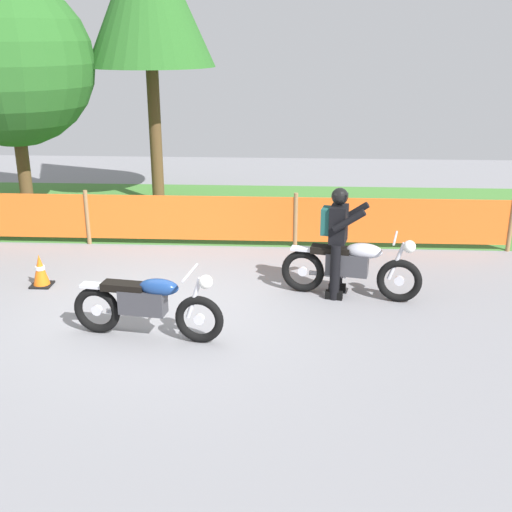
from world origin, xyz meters
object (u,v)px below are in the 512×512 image
motorcycle_lead (148,304)px  motorcycle_trailing (351,266)px  traffic_cone (40,271)px  rider_trailing (338,236)px

motorcycle_lead → motorcycle_trailing: motorcycle_trailing is taller
motorcycle_trailing → traffic_cone: bearing=-169.4°
motorcycle_trailing → traffic_cone: motorcycle_trailing is taller
motorcycle_trailing → motorcycle_lead: bearing=-138.6°
rider_trailing → motorcycle_trailing: bearing=0.5°
motorcycle_lead → traffic_cone: size_ratio=3.90×
motorcycle_lead → rider_trailing: rider_trailing is taller
motorcycle_lead → rider_trailing: 3.04m
motorcycle_trailing → rider_trailing: rider_trailing is taller
motorcycle_trailing → rider_trailing: bearing=-179.5°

